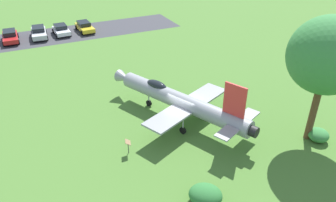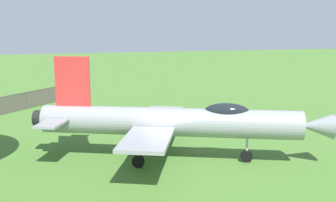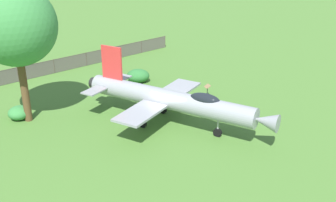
{
  "view_description": "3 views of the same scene",
  "coord_description": "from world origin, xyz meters",
  "px_view_note": "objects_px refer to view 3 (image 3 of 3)",
  "views": [
    {
      "loc": [
        -23.65,
        -4.67,
        15.93
      ],
      "look_at": [
        -0.31,
        1.11,
        2.0
      ],
      "focal_mm": 35.23,
      "sensor_mm": 36.0,
      "label": 1
    },
    {
      "loc": [
        17.49,
        -6.29,
        6.37
      ],
      "look_at": [
        -1.29,
        0.42,
        2.75
      ],
      "focal_mm": 40.94,
      "sensor_mm": 36.0,
      "label": 2
    },
    {
      "loc": [
        25.88,
        1.62,
        12.69
      ],
      "look_at": [
        -0.69,
        -0.07,
        1.52
      ],
      "focal_mm": 42.29,
      "sensor_mm": 36.0,
      "label": 3
    }
  ],
  "objects_px": {
    "display_jet": "(172,100)",
    "shade_tree": "(15,25)",
    "shrub_near_fence": "(19,113)",
    "info_plaque": "(207,88)",
    "shrub_by_tree": "(138,76)"
  },
  "relations": [
    {
      "from": "shade_tree",
      "to": "info_plaque",
      "type": "height_order",
      "value": "shade_tree"
    },
    {
      "from": "display_jet",
      "to": "info_plaque",
      "type": "bearing_deg",
      "value": 90.62
    },
    {
      "from": "display_jet",
      "to": "info_plaque",
      "type": "relative_size",
      "value": 12.04
    },
    {
      "from": "display_jet",
      "to": "shrub_by_tree",
      "type": "relative_size",
      "value": 6.51
    },
    {
      "from": "display_jet",
      "to": "shrub_by_tree",
      "type": "height_order",
      "value": "display_jet"
    },
    {
      "from": "shrub_near_fence",
      "to": "info_plaque",
      "type": "xyz_separation_m",
      "value": [
        -5.15,
        14.11,
        0.35
      ]
    },
    {
      "from": "shrub_near_fence",
      "to": "shrub_by_tree",
      "type": "xyz_separation_m",
      "value": [
        -8.61,
        7.78,
        0.11
      ]
    },
    {
      "from": "shrub_near_fence",
      "to": "shade_tree",
      "type": "bearing_deg",
      "value": 77.31
    },
    {
      "from": "shrub_by_tree",
      "to": "display_jet",
      "type": "bearing_deg",
      "value": 22.45
    },
    {
      "from": "shade_tree",
      "to": "shrub_by_tree",
      "type": "relative_size",
      "value": 4.71
    },
    {
      "from": "shade_tree",
      "to": "shrub_near_fence",
      "type": "xyz_separation_m",
      "value": [
        -0.17,
        -0.76,
        -6.57
      ]
    },
    {
      "from": "shrub_near_fence",
      "to": "info_plaque",
      "type": "distance_m",
      "value": 15.03
    },
    {
      "from": "display_jet",
      "to": "shade_tree",
      "type": "bearing_deg",
      "value": -154.09
    },
    {
      "from": "info_plaque",
      "to": "shrub_by_tree",
      "type": "bearing_deg",
      "value": -118.61
    },
    {
      "from": "display_jet",
      "to": "shade_tree",
      "type": "height_order",
      "value": "shade_tree"
    }
  ]
}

